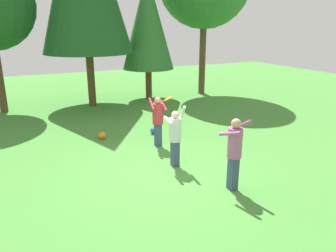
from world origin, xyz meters
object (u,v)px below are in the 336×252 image
at_px(person_catcher, 158,118).
at_px(person_bystander, 235,148).
at_px(ball_blue, 153,131).
at_px(person_thrower, 175,134).
at_px(tree_right, 148,22).
at_px(ball_orange, 102,135).
at_px(frisbee, 168,99).

relative_size(person_catcher, person_bystander, 0.92).
height_order(person_catcher, ball_blue, person_catcher).
bearing_deg(person_thrower, tree_right, -11.36).
relative_size(person_bystander, ball_orange, 6.66).
bearing_deg(person_thrower, ball_orange, 28.65).
xyz_separation_m(person_catcher, frisbee, (-0.15, -1.06, 0.84)).
bearing_deg(ball_blue, frisbee, -102.14).
height_order(frisbee, tree_right, tree_right).
distance_m(person_bystander, ball_orange, 5.29).
relative_size(person_catcher, ball_blue, 6.84).
height_order(person_thrower, ball_orange, person_thrower).
distance_m(frisbee, tree_right, 8.29).
relative_size(person_thrower, ball_orange, 6.60).
relative_size(person_bystander, tree_right, 0.28).
distance_m(ball_blue, tree_right, 6.89).
height_order(person_catcher, frisbee, frisbee).
relative_size(ball_blue, tree_right, 0.04).
bearing_deg(frisbee, tree_right, 71.72).
height_order(person_catcher, tree_right, tree_right).
distance_m(person_thrower, person_bystander, 1.90).
bearing_deg(person_thrower, person_bystander, -153.95).
xyz_separation_m(frisbee, ball_blue, (0.48, 2.22, -1.68)).
distance_m(person_thrower, frisbee, 1.04).
bearing_deg(ball_orange, ball_blue, -8.05).
height_order(person_thrower, tree_right, tree_right).
height_order(person_bystander, ball_blue, person_bystander).
xyz_separation_m(person_thrower, person_bystander, (0.65, -1.78, 0.11)).
bearing_deg(person_catcher, person_thrower, 0.63).
relative_size(person_bystander, ball_blue, 7.46).
distance_m(frisbee, ball_blue, 2.83).
height_order(frisbee, ball_orange, frisbee).
relative_size(person_catcher, tree_right, 0.26).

